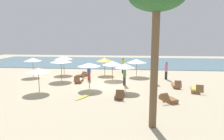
% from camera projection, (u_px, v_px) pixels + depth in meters
% --- Properties ---
extents(ground_plane, '(60.00, 60.00, 0.00)m').
position_uv_depth(ground_plane, '(102.00, 85.00, 18.80)').
color(ground_plane, '#BCAD8E').
extents(ocean_water, '(48.00, 16.00, 0.06)m').
position_uv_depth(ocean_water, '(116.00, 62.00, 35.48)').
color(ocean_water, slate).
rests_on(ocean_water, ground_plane).
extents(umbrella_0, '(2.28, 2.28, 1.99)m').
position_uv_depth(umbrella_0, '(137.00, 61.00, 22.65)').
color(umbrella_0, brown).
rests_on(umbrella_0, ground_plane).
extents(umbrella_1, '(2.12, 2.12, 2.00)m').
position_uv_depth(umbrella_1, '(112.00, 63.00, 20.93)').
color(umbrella_1, olive).
rests_on(umbrella_1, ground_plane).
extents(umbrella_2, '(1.93, 1.93, 2.15)m').
position_uv_depth(umbrella_2, '(33.00, 59.00, 22.48)').
color(umbrella_2, brown).
rests_on(umbrella_2, ground_plane).
extents(umbrella_3, '(2.00, 2.00, 2.25)m').
position_uv_depth(umbrella_3, '(89.00, 65.00, 17.32)').
color(umbrella_3, brown).
rests_on(umbrella_3, ground_plane).
extents(umbrella_4, '(1.96, 1.96, 2.06)m').
position_uv_depth(umbrella_4, '(105.00, 60.00, 23.46)').
color(umbrella_4, olive).
rests_on(umbrella_4, ground_plane).
extents(umbrella_5, '(1.71, 1.71, 2.32)m').
position_uv_depth(umbrella_5, '(125.00, 66.00, 16.62)').
color(umbrella_5, olive).
rests_on(umbrella_5, ground_plane).
extents(umbrella_6, '(2.16, 2.16, 2.24)m').
position_uv_depth(umbrella_6, '(64.00, 58.00, 23.81)').
color(umbrella_6, brown).
rests_on(umbrella_6, ground_plane).
extents(umbrella_7, '(2.22, 2.22, 2.28)m').
position_uv_depth(umbrella_7, '(61.00, 60.00, 20.52)').
color(umbrella_7, olive).
rests_on(umbrella_7, ground_plane).
extents(umbrella_8, '(2.00, 2.00, 2.00)m').
position_uv_depth(umbrella_8, '(38.00, 70.00, 16.19)').
color(umbrella_8, brown).
rests_on(umbrella_8, ground_plane).
extents(lounger_0, '(0.71, 1.70, 0.72)m').
position_uv_depth(lounger_0, '(176.00, 85.00, 17.93)').
color(lounger_0, olive).
rests_on(lounger_0, ground_plane).
extents(lounger_2, '(1.27, 1.77, 0.70)m').
position_uv_depth(lounger_2, '(168.00, 99.00, 13.99)').
color(lounger_2, brown).
rests_on(lounger_2, ground_plane).
extents(lounger_3, '(0.69, 1.68, 0.74)m').
position_uv_depth(lounger_3, '(120.00, 95.00, 14.87)').
color(lounger_3, brown).
rests_on(lounger_3, ground_plane).
extents(lounger_4, '(1.27, 1.79, 0.67)m').
position_uv_depth(lounger_4, '(83.00, 75.00, 22.62)').
color(lounger_4, brown).
rests_on(lounger_4, ground_plane).
extents(lounger_5, '(0.96, 1.75, 0.72)m').
position_uv_depth(lounger_5, '(195.00, 90.00, 16.37)').
color(lounger_5, olive).
rests_on(lounger_5, ground_plane).
extents(lounger_6, '(0.71, 1.70, 0.72)m').
position_uv_depth(lounger_6, '(79.00, 80.00, 19.94)').
color(lounger_6, brown).
rests_on(lounger_6, ground_plane).
extents(person_0, '(0.43, 0.43, 1.83)m').
position_uv_depth(person_0, '(124.00, 75.00, 18.52)').
color(person_0, '#26262D').
rests_on(person_0, ground_plane).
extents(person_1, '(0.34, 0.34, 1.89)m').
position_uv_depth(person_1, '(123.00, 66.00, 24.74)').
color(person_1, '#26262D').
rests_on(person_1, ground_plane).
extents(person_2, '(0.40, 0.40, 1.84)m').
position_uv_depth(person_2, '(154.00, 74.00, 19.35)').
color(person_2, '#2D4C8C').
rests_on(person_2, ground_plane).
extents(person_3, '(0.46, 0.46, 1.67)m').
position_uv_depth(person_3, '(89.00, 72.00, 20.79)').
color(person_3, '#BF3338').
rests_on(person_3, ground_plane).
extents(person_4, '(0.44, 0.44, 1.93)m').
position_uv_depth(person_4, '(166.00, 70.00, 21.12)').
color(person_4, '#26262D').
rests_on(person_4, ground_plane).
extents(palm_2, '(2.65, 2.65, 7.10)m').
position_uv_depth(palm_2, '(157.00, 1.00, 9.03)').
color(palm_2, brown).
rests_on(palm_2, ground_plane).
extents(surfboard, '(1.19, 2.10, 0.07)m').
position_uv_depth(surfboard, '(84.00, 96.00, 15.08)').
color(surfboard, gold).
rests_on(surfboard, ground_plane).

